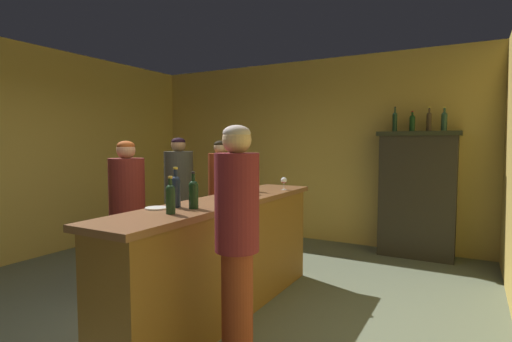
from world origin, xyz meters
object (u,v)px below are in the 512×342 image
(wine_bottle_chardonnay, at_px, (170,197))
(patron_in_navy, at_px, (179,198))
(display_bottle_midleft, at_px, (412,122))
(wine_bottle_pinot, at_px, (250,177))
(wine_bottle_merlot, at_px, (194,193))
(patron_in_grey, at_px, (127,209))
(patron_by_cabinet, at_px, (221,196))
(cheese_plate, at_px, (156,208))
(bar_counter, at_px, (223,257))
(wine_bottle_malbec, at_px, (176,189))
(display_bottle_left, at_px, (395,121))
(display_bottle_center, at_px, (429,121))
(wine_glass_mid, at_px, (225,191))
(display_bottle_midright, at_px, (444,120))
(bartender, at_px, (237,236))
(wine_glass_front, at_px, (284,181))
(wine_bottle_syrah, at_px, (229,182))
(flower_arrangement, at_px, (235,178))
(display_cabinet, at_px, (417,192))

(wine_bottle_chardonnay, distance_m, patron_in_navy, 2.08)
(display_bottle_midleft, xyz_separation_m, patron_in_navy, (-2.47, -2.02, -0.97))
(wine_bottle_pinot, bearing_deg, wine_bottle_chardonnay, -83.02)
(display_bottle_midleft, bearing_deg, wine_bottle_merlot, -109.24)
(wine_bottle_merlot, xyz_separation_m, patron_in_grey, (-1.33, 0.54, -0.32))
(patron_by_cabinet, bearing_deg, cheese_plate, -30.57)
(bar_counter, distance_m, wine_bottle_malbec, 0.86)
(display_bottle_left, height_order, display_bottle_center, display_bottle_left)
(patron_in_navy, relative_size, patron_by_cabinet, 1.02)
(wine_bottle_chardonnay, distance_m, wine_bottle_malbec, 0.30)
(display_bottle_center, bearing_deg, bar_counter, -116.97)
(wine_glass_mid, distance_m, patron_in_navy, 1.76)
(patron_by_cabinet, bearing_deg, display_bottle_left, 77.10)
(wine_bottle_malbec, bearing_deg, display_bottle_midright, 62.75)
(bartender, bearing_deg, wine_glass_mid, -39.61)
(patron_by_cabinet, bearing_deg, wine_bottle_merlot, -22.67)
(wine_bottle_chardonnay, height_order, patron_by_cabinet, patron_by_cabinet)
(wine_bottle_malbec, relative_size, patron_in_grey, 0.20)
(wine_bottle_pinot, relative_size, display_bottle_center, 0.96)
(wine_bottle_merlot, relative_size, wine_glass_front, 2.09)
(wine_bottle_syrah, height_order, wine_bottle_malbec, wine_bottle_malbec)
(bar_counter, bearing_deg, wine_bottle_chardonnay, -85.61)
(wine_bottle_chardonnay, xyz_separation_m, display_bottle_left, (0.95, 3.63, 0.71))
(wine_bottle_syrah, xyz_separation_m, display_bottle_midleft, (1.36, 2.58, 0.67))
(wine_bottle_syrah, bearing_deg, wine_bottle_merlot, -76.99)
(bartender, bearing_deg, wine_bottle_chardonnay, 14.40)
(wine_bottle_merlot, height_order, flower_arrangement, flower_arrangement)
(wine_glass_mid, bearing_deg, display_cabinet, 69.19)
(wine_bottle_pinot, bearing_deg, display_bottle_midleft, 57.73)
(display_bottle_midright, height_order, bartender, display_bottle_midright)
(wine_bottle_pinot, xyz_separation_m, display_bottle_midleft, (1.36, 2.16, 0.66))
(patron_in_navy, bearing_deg, wine_bottle_pinot, 26.22)
(wine_bottle_syrah, distance_m, cheese_plate, 0.96)
(wine_bottle_pinot, bearing_deg, bar_counter, -80.20)
(wine_bottle_merlot, bearing_deg, wine_bottle_pinot, 98.71)
(wine_glass_mid, xyz_separation_m, display_bottle_center, (1.29, 3.07, 0.71))
(wine_glass_mid, relative_size, display_bottle_midleft, 0.57)
(wine_bottle_chardonnay, relative_size, cheese_plate, 1.57)
(display_bottle_midleft, bearing_deg, flower_arrangement, -121.56)
(patron_in_navy, bearing_deg, flower_arrangement, 16.18)
(display_cabinet, bearing_deg, wine_bottle_pinot, -123.96)
(flower_arrangement, bearing_deg, display_bottle_left, 62.75)
(patron_in_navy, bearing_deg, wine_bottle_merlot, -13.10)
(wine_bottle_merlot, height_order, cheese_plate, wine_bottle_merlot)
(display_cabinet, relative_size, display_bottle_midleft, 6.20)
(wine_bottle_chardonnay, relative_size, patron_by_cabinet, 0.17)
(wine_bottle_malbec, relative_size, wine_glass_mid, 2.01)
(wine_glass_mid, xyz_separation_m, display_bottle_midleft, (1.08, 3.07, 0.69))
(patron_by_cabinet, bearing_deg, bar_counter, -16.13)
(bar_counter, relative_size, wine_bottle_malbec, 8.65)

